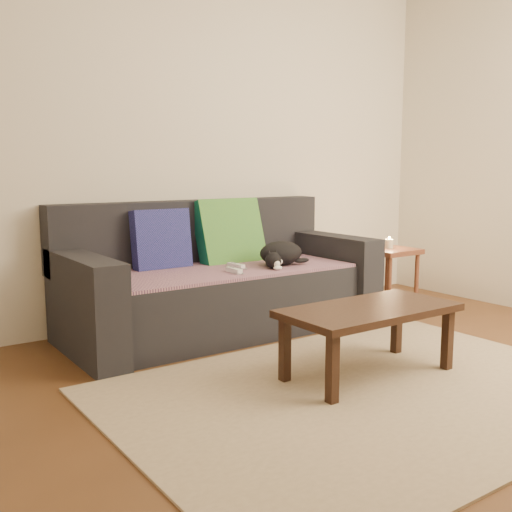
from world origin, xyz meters
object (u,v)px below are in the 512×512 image
at_px(coffee_table, 369,316).
at_px(wii_remote_b, 236,266).
at_px(sofa, 219,285).
at_px(side_table, 389,259).
at_px(wii_remote_a, 234,270).
at_px(cat, 281,254).

bearing_deg(coffee_table, wii_remote_b, 95.21).
bearing_deg(wii_remote_b, sofa, 18.54).
height_order(sofa, side_table, sofa).
distance_m(wii_remote_b, side_table, 1.36).
bearing_deg(sofa, wii_remote_b, -66.68).
bearing_deg(wii_remote_a, sofa, -9.42).
relative_size(sofa, coffee_table, 2.21).
distance_m(sofa, coffee_table, 1.26).
relative_size(wii_remote_a, coffee_table, 0.16).
height_order(sofa, coffee_table, sofa).
bearing_deg(wii_remote_b, side_table, -99.02).
height_order(wii_remote_a, side_table, side_table).
xyz_separation_m(cat, wii_remote_b, (-0.31, 0.08, -0.06)).
xyz_separation_m(wii_remote_b, coffee_table, (0.10, -1.12, -0.12)).
bearing_deg(side_table, cat, 178.98).
distance_m(sofa, side_table, 1.43).
relative_size(sofa, wii_remote_b, 14.00).
height_order(cat, wii_remote_b, cat).
relative_size(sofa, wii_remote_a, 14.00).
xyz_separation_m(side_table, coffee_table, (-1.25, -1.02, -0.06)).
xyz_separation_m(sofa, wii_remote_a, (-0.05, -0.28, 0.15)).
relative_size(wii_remote_b, side_table, 0.31).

